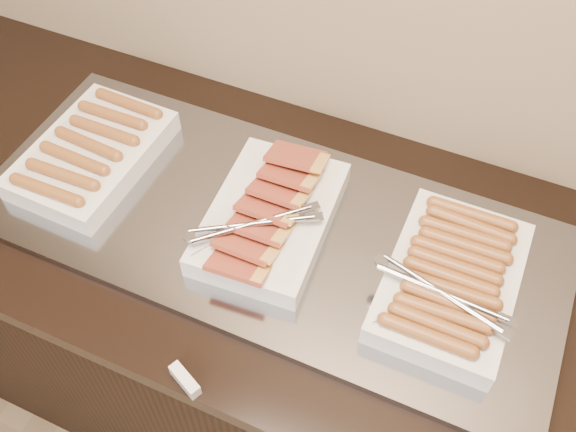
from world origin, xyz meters
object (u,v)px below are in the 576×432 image
object	(u,v)px
dish_left	(92,153)
dish_right	(451,280)
counter	(268,331)
dish_center	(269,216)
warming_tray	(267,227)

from	to	relation	value
dish_left	dish_right	distance (m)	0.79
counter	dish_center	size ratio (longest dim) A/B	5.55
counter	dish_right	bearing A→B (deg)	-0.57
warming_tray	dish_right	xyz separation A→B (m)	(0.38, -0.00, 0.04)
counter	warming_tray	xyz separation A→B (m)	(0.01, 0.00, 0.46)
warming_tray	dish_right	bearing A→B (deg)	-0.58
warming_tray	dish_center	bearing A→B (deg)	-26.84
warming_tray	dish_left	world-z (taller)	dish_left
counter	dish_right	world-z (taller)	dish_right
dish_left	dish_right	world-z (taller)	dish_right
warming_tray	dish_left	distance (m)	0.42
counter	dish_left	size ratio (longest dim) A/B	5.88
warming_tray	dish_right	size ratio (longest dim) A/B	3.44
dish_center	warming_tray	bearing A→B (deg)	149.27
dish_left	warming_tray	bearing A→B (deg)	1.50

